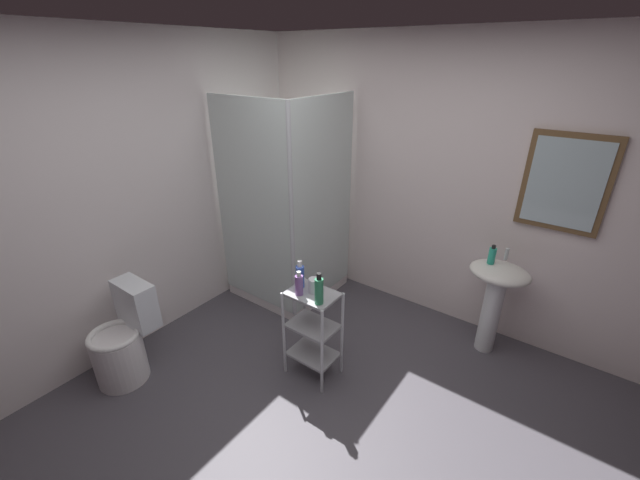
{
  "coord_description": "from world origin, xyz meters",
  "views": [
    {
      "loc": [
        1.13,
        -1.48,
        2.3
      ],
      "look_at": [
        -0.48,
        0.72,
        1.01
      ],
      "focal_mm": 22.08,
      "sensor_mm": 36.0,
      "label": 1
    }
  ],
  "objects_px": {
    "conditioner_bottle_purple": "(299,284)",
    "hand_soap_bottle": "(492,255)",
    "rinse_cup": "(314,286)",
    "shampoo_bottle_blue": "(300,276)",
    "storage_cart": "(313,327)",
    "shower_stall": "(289,255)",
    "toilet": "(123,342)",
    "pedestal_sink": "(496,291)",
    "body_wash_bottle_green": "(319,290)"
  },
  "relations": [
    {
      "from": "pedestal_sink",
      "to": "rinse_cup",
      "type": "distance_m",
      "value": 1.5
    },
    {
      "from": "rinse_cup",
      "to": "shower_stall",
      "type": "bearing_deg",
      "value": 139.93
    },
    {
      "from": "hand_soap_bottle",
      "to": "conditioner_bottle_purple",
      "type": "xyz_separation_m",
      "value": [
        -1.0,
        -1.15,
        -0.06
      ]
    },
    {
      "from": "conditioner_bottle_purple",
      "to": "body_wash_bottle_green",
      "type": "bearing_deg",
      "value": -1.71
    },
    {
      "from": "pedestal_sink",
      "to": "toilet",
      "type": "height_order",
      "value": "pedestal_sink"
    },
    {
      "from": "pedestal_sink",
      "to": "toilet",
      "type": "distance_m",
      "value": 2.94
    },
    {
      "from": "hand_soap_bottle",
      "to": "body_wash_bottle_green",
      "type": "relative_size",
      "value": 0.66
    },
    {
      "from": "shower_stall",
      "to": "shampoo_bottle_blue",
      "type": "relative_size",
      "value": 9.28
    },
    {
      "from": "pedestal_sink",
      "to": "shampoo_bottle_blue",
      "type": "xyz_separation_m",
      "value": [
        -1.14,
        -1.08,
        0.25
      ]
    },
    {
      "from": "shower_stall",
      "to": "body_wash_bottle_green",
      "type": "bearing_deg",
      "value": -40.01
    },
    {
      "from": "storage_cart",
      "to": "hand_soap_bottle",
      "type": "height_order",
      "value": "hand_soap_bottle"
    },
    {
      "from": "toilet",
      "to": "conditioner_bottle_purple",
      "type": "bearing_deg",
      "value": 36.74
    },
    {
      "from": "hand_soap_bottle",
      "to": "rinse_cup",
      "type": "bearing_deg",
      "value": -131.36
    },
    {
      "from": "shower_stall",
      "to": "shampoo_bottle_blue",
      "type": "distance_m",
      "value": 1.11
    },
    {
      "from": "body_wash_bottle_green",
      "to": "toilet",
      "type": "bearing_deg",
      "value": -147.55
    },
    {
      "from": "toilet",
      "to": "conditioner_bottle_purple",
      "type": "height_order",
      "value": "conditioner_bottle_purple"
    },
    {
      "from": "shower_stall",
      "to": "storage_cart",
      "type": "xyz_separation_m",
      "value": [
        0.87,
        -0.76,
        -0.03
      ]
    },
    {
      "from": "shampoo_bottle_blue",
      "to": "pedestal_sink",
      "type": "bearing_deg",
      "value": 43.37
    },
    {
      "from": "toilet",
      "to": "rinse_cup",
      "type": "height_order",
      "value": "rinse_cup"
    },
    {
      "from": "conditioner_bottle_purple",
      "to": "toilet",
      "type": "bearing_deg",
      "value": -143.26
    },
    {
      "from": "shower_stall",
      "to": "conditioner_bottle_purple",
      "type": "bearing_deg",
      "value": -45.57
    },
    {
      "from": "shower_stall",
      "to": "hand_soap_bottle",
      "type": "height_order",
      "value": "shower_stall"
    },
    {
      "from": "shower_stall",
      "to": "rinse_cup",
      "type": "xyz_separation_m",
      "value": [
        0.87,
        -0.73,
        0.33
      ]
    },
    {
      "from": "shampoo_bottle_blue",
      "to": "rinse_cup",
      "type": "xyz_separation_m",
      "value": [
        0.13,
        0.0,
        -0.04
      ]
    },
    {
      "from": "hand_soap_bottle",
      "to": "body_wash_bottle_green",
      "type": "xyz_separation_m",
      "value": [
        -0.82,
        -1.16,
        -0.04
      ]
    },
    {
      "from": "shampoo_bottle_blue",
      "to": "body_wash_bottle_green",
      "type": "height_order",
      "value": "body_wash_bottle_green"
    },
    {
      "from": "pedestal_sink",
      "to": "shower_stall",
      "type": "bearing_deg",
      "value": -169.74
    },
    {
      "from": "storage_cart",
      "to": "conditioner_bottle_purple",
      "type": "height_order",
      "value": "conditioner_bottle_purple"
    },
    {
      "from": "storage_cart",
      "to": "body_wash_bottle_green",
      "type": "relative_size",
      "value": 3.12
    },
    {
      "from": "hand_soap_bottle",
      "to": "conditioner_bottle_purple",
      "type": "distance_m",
      "value": 1.53
    },
    {
      "from": "conditioner_bottle_purple",
      "to": "hand_soap_bottle",
      "type": "bearing_deg",
      "value": 48.89
    },
    {
      "from": "hand_soap_bottle",
      "to": "shampoo_bottle_blue",
      "type": "relative_size",
      "value": 0.73
    },
    {
      "from": "shower_stall",
      "to": "storage_cart",
      "type": "relative_size",
      "value": 2.7
    },
    {
      "from": "pedestal_sink",
      "to": "toilet",
      "type": "relative_size",
      "value": 1.07
    },
    {
      "from": "pedestal_sink",
      "to": "rinse_cup",
      "type": "relative_size",
      "value": 7.46
    },
    {
      "from": "toilet",
      "to": "conditioner_bottle_purple",
      "type": "distance_m",
      "value": 1.44
    },
    {
      "from": "conditioner_bottle_purple",
      "to": "rinse_cup",
      "type": "height_order",
      "value": "conditioner_bottle_purple"
    },
    {
      "from": "toilet",
      "to": "shampoo_bottle_blue",
      "type": "height_order",
      "value": "shampoo_bottle_blue"
    },
    {
      "from": "toilet",
      "to": "body_wash_bottle_green",
      "type": "relative_size",
      "value": 3.21
    },
    {
      "from": "pedestal_sink",
      "to": "body_wash_bottle_green",
      "type": "bearing_deg",
      "value": -127.71
    },
    {
      "from": "conditioner_bottle_purple",
      "to": "body_wash_bottle_green",
      "type": "xyz_separation_m",
      "value": [
        0.18,
        -0.01,
        0.02
      ]
    },
    {
      "from": "storage_cart",
      "to": "hand_soap_bottle",
      "type": "relative_size",
      "value": 4.73
    },
    {
      "from": "shower_stall",
      "to": "toilet",
      "type": "bearing_deg",
      "value": -99.61
    },
    {
      "from": "body_wash_bottle_green",
      "to": "conditioner_bottle_purple",
      "type": "bearing_deg",
      "value": 178.29
    },
    {
      "from": "body_wash_bottle_green",
      "to": "shower_stall",
      "type": "bearing_deg",
      "value": 139.99
    },
    {
      "from": "hand_soap_bottle",
      "to": "shampoo_bottle_blue",
      "type": "xyz_separation_m",
      "value": [
        -1.06,
        -1.07,
        -0.05
      ]
    },
    {
      "from": "shower_stall",
      "to": "conditioner_bottle_purple",
      "type": "relative_size",
      "value": 10.74
    },
    {
      "from": "shower_stall",
      "to": "toilet",
      "type": "height_order",
      "value": "shower_stall"
    },
    {
      "from": "storage_cart",
      "to": "body_wash_bottle_green",
      "type": "distance_m",
      "value": 0.43
    },
    {
      "from": "shampoo_bottle_blue",
      "to": "toilet",
      "type": "bearing_deg",
      "value": -138.9
    }
  ]
}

